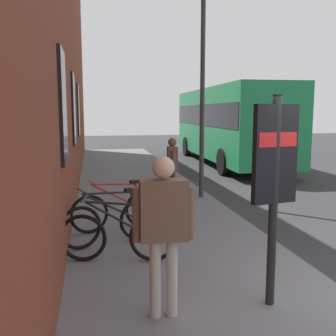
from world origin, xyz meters
TOP-DOWN VIEW (x-y plane):
  - ground at (6.00, -1.00)m, footprint 60.00×60.00m
  - sidewalk_pavement at (8.00, 1.75)m, footprint 24.00×3.50m
  - station_facade at (8.99, 3.80)m, footprint 22.00×0.65m
  - bicycle_far_end at (1.89, 2.74)m, footprint 0.53×1.75m
  - bicycle_by_door at (2.70, 2.81)m, footprint 0.71×1.69m
  - bicycle_nearest_sign at (3.50, 2.65)m, footprint 0.59×1.73m
  - transit_info_sign at (0.23, 1.10)m, footprint 0.19×0.56m
  - city_bus at (13.41, -3.00)m, footprint 10.58×2.91m
  - pedestrian_by_facade at (5.71, 1.14)m, footprint 0.60×0.27m
  - pedestrian_crossing_street at (0.20, 2.36)m, footprint 0.27×0.66m
  - street_lamp at (6.03, 0.30)m, footprint 0.28×0.28m

SIDE VIEW (x-z plane):
  - ground at x=6.00m, z-range 0.00..0.00m
  - sidewalk_pavement at x=8.00m, z-range 0.00..0.12m
  - bicycle_far_end at x=1.89m, z-range 0.02..1.00m
  - bicycle_by_door at x=2.70m, z-range 0.02..1.00m
  - bicycle_nearest_sign at x=3.50m, z-range 0.02..1.00m
  - pedestrian_by_facade at x=5.71m, z-range 0.30..1.88m
  - pedestrian_crossing_street at x=0.20m, z-range 0.31..2.07m
  - transit_info_sign at x=0.23m, z-range 0.52..2.92m
  - city_bus at x=13.41m, z-range 0.24..3.59m
  - street_lamp at x=6.03m, z-range 0.60..5.83m
  - station_facade at x=8.99m, z-range 0.00..9.01m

